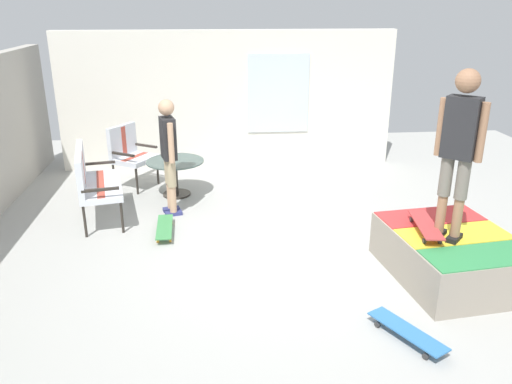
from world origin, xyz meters
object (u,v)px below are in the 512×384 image
(person_watching, at_px, (169,149))
(patio_bench, at_px, (91,178))
(skate_ramp, at_px, (454,255))
(patio_table, at_px, (176,171))
(skateboard_spare, at_px, (407,331))
(skateboard_on_ramp, at_px, (426,225))
(person_skater, at_px, (459,143))
(skateboard_by_bench, at_px, (165,227))
(patio_chair_near_house, at_px, (129,150))

(person_watching, bearing_deg, patio_bench, 96.47)
(skate_ramp, relative_size, patio_table, 2.32)
(patio_bench, xyz_separation_m, skateboard_spare, (-3.11, -3.37, -0.53))
(patio_table, distance_m, skateboard_on_ramp, 4.03)
(person_skater, bearing_deg, patio_table, 45.42)
(patio_bench, bearing_deg, person_skater, -117.15)
(skate_ramp, bearing_deg, patio_table, 47.91)
(patio_table, bearing_deg, person_watching, 178.02)
(person_watching, relative_size, skateboard_spare, 2.08)
(patio_table, relative_size, skateboard_by_bench, 1.12)
(person_skater, bearing_deg, person_watching, 53.80)
(skateboard_by_bench, relative_size, skateboard_spare, 1.01)
(skate_ramp, xyz_separation_m, skateboard_on_ramp, (0.06, 0.34, 0.35))
(skate_ramp, height_order, skateboard_on_ramp, skateboard_on_ramp)
(person_skater, distance_m, skateboard_on_ramp, 0.99)
(person_watching, distance_m, skateboard_on_ramp, 3.58)
(skate_ramp, distance_m, skateboard_on_ramp, 0.49)
(patio_chair_near_house, distance_m, person_skater, 5.26)
(patio_table, relative_size, person_skater, 0.51)
(patio_bench, relative_size, skateboard_spare, 1.67)
(skate_ramp, height_order, patio_table, patio_table)
(person_skater, height_order, skateboard_by_bench, person_skater)
(patio_bench, xyz_separation_m, patio_chair_near_house, (1.38, -0.32, -0.00))
(person_skater, relative_size, skateboard_on_ramp, 2.17)
(skate_ramp, height_order, skateboard_spare, skate_ramp)
(person_watching, bearing_deg, skateboard_on_ramp, -125.76)
(patio_bench, distance_m, skateboard_on_ramp, 4.42)
(patio_bench, bearing_deg, patio_chair_near_house, -13.10)
(patio_table, bearing_deg, skateboard_spare, -150.26)
(patio_bench, xyz_separation_m, person_watching, (0.12, -1.07, 0.35))
(person_watching, height_order, person_skater, person_skater)
(person_watching, distance_m, skateboard_spare, 4.06)
(skateboard_on_ramp, bearing_deg, skateboard_spare, 152.83)
(skateboard_by_bench, relative_size, skateboard_on_ramp, 0.98)
(patio_table, xyz_separation_m, person_watching, (-0.75, 0.03, 0.56))
(skateboard_spare, distance_m, skateboard_on_ramp, 1.39)
(skateboard_by_bench, bearing_deg, person_watching, -4.91)
(skate_ramp, distance_m, person_skater, 1.33)
(patio_table, xyz_separation_m, skateboard_on_ramp, (-2.83, -2.86, 0.20))
(patio_chair_near_house, bearing_deg, patio_bench, 166.90)
(patio_bench, bearing_deg, skateboard_spare, -132.70)
(patio_chair_near_house, xyz_separation_m, person_skater, (-3.50, -3.81, 0.96))
(patio_table, height_order, skateboard_by_bench, patio_table)
(patio_chair_near_house, xyz_separation_m, patio_table, (-0.51, -0.77, -0.21))
(person_skater, xyz_separation_m, skateboard_on_ramp, (0.16, 0.17, -0.97))
(skate_ramp, relative_size, skateboard_on_ramp, 2.54)
(skate_ramp, bearing_deg, patio_chair_near_house, 49.45)
(skate_ramp, xyz_separation_m, patio_table, (2.89, 3.20, 0.15))
(patio_table, relative_size, person_watching, 0.54)
(skateboard_by_bench, bearing_deg, skate_ramp, -113.73)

